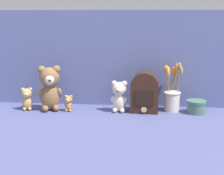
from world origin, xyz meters
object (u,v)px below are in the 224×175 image
teddy_bear_large (50,87)px  teddy_bear_tiny (69,103)px  teddy_bear_small (27,98)px  decorative_tin_tall (196,107)px  teddy_bear_medium (119,96)px  flower_vase (172,96)px  vintage_radio (145,92)px

teddy_bear_large → teddy_bear_tiny: (0.12, -0.02, -0.09)m
teddy_bear_small → decorative_tin_tall: 1.02m
teddy_bear_medium → teddy_bear_small: teddy_bear_medium is taller
teddy_bear_large → flower_vase: (0.74, 0.06, -0.05)m
flower_vase → decorative_tin_tall: 0.15m
teddy_bear_small → decorative_tin_tall: (1.02, 0.03, -0.03)m
decorative_tin_tall → vintage_radio: bearing=-179.5°
vintage_radio → teddy_bear_tiny: bearing=-175.7°
teddy_bear_small → decorative_tin_tall: teddy_bear_small is taller
teddy_bear_large → teddy_bear_medium: teddy_bear_large is taller
teddy_bear_large → teddy_bear_tiny: bearing=-8.2°
teddy_bear_large → vintage_radio: size_ratio=1.13×
flower_vase → teddy_bear_tiny: bearing=-172.9°
teddy_bear_medium → flower_vase: size_ratio=0.63×
teddy_bear_small → vintage_radio: vintage_radio is taller
teddy_bear_small → flower_vase: size_ratio=0.46×
teddy_bear_tiny → flower_vase: 0.63m
teddy_bear_large → vintage_radio: (0.57, 0.02, -0.02)m
teddy_bear_large → vintage_radio: 0.57m
teddy_bear_small → teddy_bear_tiny: bearing=-1.2°
teddy_bear_medium → vintage_radio: vintage_radio is taller
teddy_bear_large → decorative_tin_tall: bearing=1.3°
vintage_radio → flower_vase: bearing=14.5°
teddy_bear_small → teddy_bear_tiny: (0.26, -0.01, -0.02)m
teddy_bear_large → vintage_radio: teddy_bear_large is taller
teddy_bear_medium → decorative_tin_tall: 0.46m
teddy_bear_medium → decorative_tin_tall: size_ratio=1.63×
flower_vase → decorative_tin_tall: (0.14, -0.04, -0.05)m
teddy_bear_tiny → decorative_tin_tall: size_ratio=0.87×
flower_vase → teddy_bear_large: bearing=-175.3°
teddy_bear_small → vintage_radio: bearing=2.3°
vintage_radio → teddy_bear_medium: bearing=-175.7°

